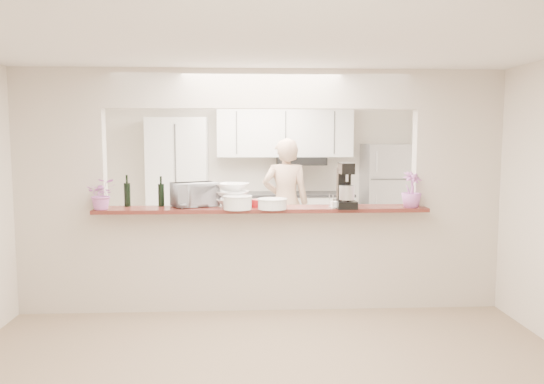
{
  "coord_description": "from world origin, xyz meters",
  "views": [
    {
      "loc": [
        -0.17,
        -5.47,
        1.82
      ],
      "look_at": [
        0.12,
        0.3,
        1.21
      ],
      "focal_mm": 35.0,
      "sensor_mm": 36.0,
      "label": 1
    }
  ],
  "objects": [
    {
      "name": "refrigerator",
      "position": [
        2.05,
        2.65,
        0.85
      ],
      "size": [
        0.75,
        0.7,
        1.7
      ],
      "primitive_type": "cube",
      "color": "#A5A5AA",
      "rests_on": "floor"
    },
    {
      "name": "kitchen_cabinets",
      "position": [
        -0.19,
        2.72,
        0.97
      ],
      "size": [
        3.15,
        0.62,
        2.25
      ],
      "color": "silver",
      "rests_on": "floor"
    },
    {
      "name": "plate_stack_a",
      "position": [
        -0.25,
        -0.19,
        1.16
      ],
      "size": [
        0.29,
        0.29,
        0.13
      ],
      "color": "white",
      "rests_on": "bar_counter"
    },
    {
      "name": "stand_mixer",
      "position": [
        0.85,
        -0.13,
        1.3
      ],
      "size": [
        0.2,
        0.32,
        0.46
      ],
      "color": "black",
      "rests_on": "bar_counter"
    },
    {
      "name": "floor",
      "position": [
        0.0,
        0.0,
        0.0
      ],
      "size": [
        6.0,
        6.0,
        0.0
      ],
      "primitive_type": "plane",
      "color": "tan",
      "rests_on": "ground"
    },
    {
      "name": "utensil_caddy",
      "position": [
        0.8,
        -0.15,
        1.18
      ],
      "size": [
        0.24,
        0.17,
        0.21
      ],
      "color": "silver",
      "rests_on": "bar_counter"
    },
    {
      "name": "serving_bowls",
      "position": [
        -0.3,
        0.05,
        1.21
      ],
      "size": [
        0.41,
        0.41,
        0.24
      ],
      "primitive_type": "imported",
      "rotation": [
        0.0,
        0.0,
        -0.35
      ],
      "color": "white",
      "rests_on": "bar_counter"
    },
    {
      "name": "red_bowl",
      "position": [
        -0.03,
        -0.03,
        1.13
      ],
      "size": [
        0.17,
        0.17,
        0.08
      ],
      "primitive_type": "cylinder",
      "color": "maroon",
      "rests_on": "bar_counter"
    },
    {
      "name": "partition",
      "position": [
        0.0,
        0.0,
        1.48
      ],
      "size": [
        5.0,
        0.15,
        2.5
      ],
      "color": "beige",
      "rests_on": "floor"
    },
    {
      "name": "flower_left",
      "position": [
        -1.6,
        -0.15,
        1.25
      ],
      "size": [
        0.33,
        0.3,
        0.31
      ],
      "primitive_type": "imported",
      "rotation": [
        0.0,
        0.0,
        0.22
      ],
      "color": "#C96AAE",
      "rests_on": "bar_counter"
    },
    {
      "name": "wine_bottle_b",
      "position": [
        -1.4,
        0.07,
        1.22
      ],
      "size": [
        0.07,
        0.07,
        0.33
      ],
      "color": "black",
      "rests_on": "bar_counter"
    },
    {
      "name": "plate_stack_b",
      "position": [
        0.1,
        -0.19,
        1.14
      ],
      "size": [
        0.3,
        0.3,
        0.1
      ],
      "color": "white",
      "rests_on": "bar_counter"
    },
    {
      "name": "toaster_oven",
      "position": [
        -0.7,
        0.05,
        1.21
      ],
      "size": [
        0.54,
        0.46,
        0.25
      ],
      "primitive_type": "imported",
      "rotation": [
        0.0,
        0.0,
        0.43
      ],
      "color": "#B6B5BB",
      "rests_on": "bar_counter"
    },
    {
      "name": "flower_right",
      "position": [
        1.53,
        -0.15,
        1.27
      ],
      "size": [
        0.27,
        0.27,
        0.37
      ],
      "primitive_type": "imported",
      "rotation": [
        0.0,
        0.0,
        0.38
      ],
      "color": "#C96CC6",
      "rests_on": "bar_counter"
    },
    {
      "name": "person",
      "position": [
        0.39,
        1.82,
        0.89
      ],
      "size": [
        0.67,
        0.46,
        1.78
      ],
      "primitive_type": "imported",
      "rotation": [
        0.0,
        0.0,
        3.09
      ],
      "color": "tan",
      "rests_on": "floor"
    },
    {
      "name": "tile_overlay",
      "position": [
        0.0,
        1.55,
        0.01
      ],
      "size": [
        5.0,
        2.9,
        0.01
      ],
      "primitive_type": "cube",
      "color": "beige",
      "rests_on": "floor"
    },
    {
      "name": "tan_bowl",
      "position": [
        0.05,
        0.08,
        1.13
      ],
      "size": [
        0.16,
        0.16,
        0.07
      ],
      "primitive_type": "cylinder",
      "color": "#C1AE88",
      "rests_on": "bar_counter"
    },
    {
      "name": "wine_bottle_a",
      "position": [
        -1.05,
        0.07,
        1.21
      ],
      "size": [
        0.06,
        0.06,
        0.32
      ],
      "color": "black",
      "rests_on": "bar_counter"
    },
    {
      "name": "bar_counter",
      "position": [
        0.0,
        -0.0,
        0.58
      ],
      "size": [
        3.4,
        0.38,
        1.09
      ],
      "color": "beige",
      "rests_on": "floor"
    }
  ]
}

